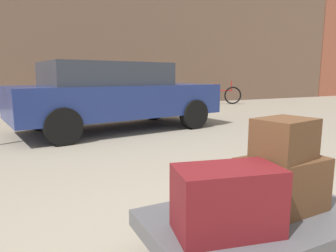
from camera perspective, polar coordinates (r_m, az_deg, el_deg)
building_facade_side at (r=19.70m, az=26.00°, el=17.64°), size 12.00×1.00×8.56m
luggage_cart at (r=1.97m, az=16.54°, el=-17.38°), size 1.34×0.79×0.34m
duffel_bag_brown_front_right at (r=1.97m, az=20.66°, el=-10.27°), size 0.54×0.33×0.33m
duffel_bag_maroon_front_left at (r=1.63m, az=11.08°, el=-13.56°), size 0.59×0.41×0.35m
duffel_bag_brown_topmost_pile at (r=1.90m, az=21.15°, el=-2.23°), size 0.38×0.32×0.24m
parked_car at (r=6.55m, az=-10.00°, el=5.87°), size 4.51×2.40×1.42m
bicycle_leaning at (r=12.67m, az=9.88°, el=5.76°), size 1.66×0.70×0.96m
bollard_kerb_near at (r=9.38m, az=-4.60°, el=4.63°), size 0.26×0.26×0.74m
bollard_kerb_mid at (r=9.98m, az=2.89°, el=4.93°), size 0.26×0.26×0.74m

